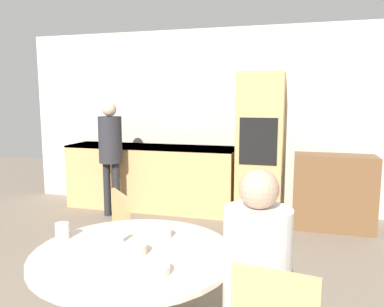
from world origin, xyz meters
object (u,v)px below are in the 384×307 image
person_standing (110,146)px  bowl_far (151,269)px  person_seated (256,278)px  bowl_near (135,249)px  sideboard (333,192)px  dining_table (135,286)px  cup (62,231)px  bowl_centre (161,233)px  oven_unit (260,146)px  chair_far_left (109,242)px

person_standing → bowl_far: size_ratio=8.56×
person_seated → bowl_near: (-0.68, 0.10, 0.03)m
sideboard → bowl_far: 3.40m
dining_table → cup: bearing=173.5°
person_seated → bowl_far: (-0.50, -0.10, 0.03)m
dining_table → bowl_centre: size_ratio=8.53×
dining_table → bowl_far: 0.38m
oven_unit → chair_far_left: 2.74m
sideboard → dining_table: 3.25m
chair_far_left → cup: (0.01, -0.60, 0.30)m
person_seated → person_standing: person_standing is taller
cup → bowl_centre: size_ratio=0.74×
sideboard → person_standing: person_standing is taller
person_seated → bowl_far: 0.51m
dining_table → bowl_far: size_ratio=6.22×
bowl_far → person_standing: bearing=120.9°
sideboard → dining_table: bearing=-114.3°
oven_unit → person_standing: bearing=-165.6°
oven_unit → dining_table: oven_unit is taller
oven_unit → person_standing: size_ratio=1.25×
person_seated → bowl_centre: 0.73m
person_standing → cup: bearing=-68.3°
oven_unit → person_standing: 2.02m
bowl_centre → person_seated: bearing=-30.9°
sideboard → bowl_near: 3.28m
bowl_near → chair_far_left: bearing=127.6°
sideboard → oven_unit: bearing=165.9°
bowl_near → person_seated: bearing=-8.1°
dining_table → person_seated: person_seated is taller
bowl_near → bowl_far: bearing=-48.1°
dining_table → person_seated: (0.70, -0.13, 0.20)m
sideboard → bowl_centre: (-1.26, -2.72, 0.31)m
cup → bowl_near: 0.53m
cup → sideboard: bearing=57.7°
sideboard → cup: (-1.83, -2.90, 0.34)m
person_seated → bowl_centre: (-0.62, 0.37, 0.03)m
chair_far_left → cup: chair_far_left is taller
person_standing → bowl_far: 3.41m
bowl_near → bowl_far: bowl_near is taller
chair_far_left → person_standing: size_ratio=0.56×
chair_far_left → sideboard: bearing=97.5°
sideboard → bowl_far: (-1.14, -3.19, 0.31)m
oven_unit → bowl_centre: 2.97m
chair_far_left → bowl_far: 1.17m
bowl_far → cup: bearing=157.5°
bowl_near → bowl_far: size_ratio=0.73×
dining_table → person_standing: bearing=119.9°
dining_table → bowl_far: (0.20, -0.23, 0.23)m
dining_table → person_standing: person_standing is taller
dining_table → chair_far_left: chair_far_left is taller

